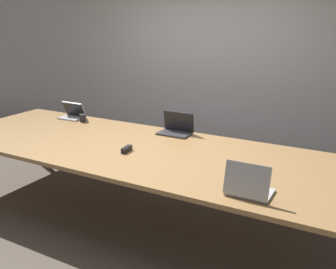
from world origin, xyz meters
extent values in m
plane|color=brown|center=(0.00, 0.00, 0.00)|extent=(24.00, 24.00, 0.00)
cube|color=#ADADB2|center=(0.00, 1.88, 1.40)|extent=(12.00, 0.06, 2.80)
cube|color=#9E7547|center=(0.00, 0.00, 0.74)|extent=(4.39, 1.51, 0.04)
cylinder|color=#4C4C51|center=(-2.01, 0.58, 0.36)|extent=(0.08, 0.08, 0.72)
cube|color=#B7B7BC|center=(1.32, -0.48, 0.77)|extent=(0.32, 0.24, 0.02)
cube|color=#B7B7BC|center=(1.32, -0.59, 0.90)|extent=(0.33, 0.07, 0.24)
cube|color=black|center=(1.32, -0.57, 0.90)|extent=(0.32, 0.06, 0.24)
cube|color=#B7B7BC|center=(-1.36, 0.55, 0.77)|extent=(0.31, 0.20, 0.02)
cube|color=#B7B7BC|center=(-1.36, 0.62, 0.88)|extent=(0.32, 0.09, 0.19)
cube|color=black|center=(-1.36, 0.61, 0.87)|extent=(0.31, 0.09, 0.19)
cylinder|color=#232328|center=(-1.13, 0.51, 0.81)|extent=(0.08, 0.08, 0.10)
cube|color=#333338|center=(0.14, 0.56, 0.77)|extent=(0.36, 0.22, 0.02)
cube|color=#333338|center=(0.14, 0.67, 0.89)|extent=(0.37, 0.04, 0.22)
cube|color=black|center=(0.14, 0.66, 0.89)|extent=(0.36, 0.04, 0.22)
cube|color=black|center=(0.00, -0.16, 0.79)|extent=(0.06, 0.15, 0.05)
camera|label=1|loc=(1.99, -2.97, 1.97)|focal=40.00mm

